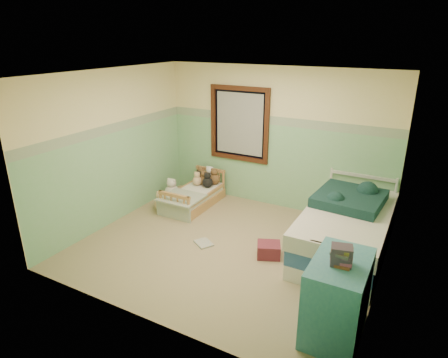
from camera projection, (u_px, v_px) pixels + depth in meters
The scene contains 31 objects.
floor at pixel (227, 248), 5.77m from camera, with size 4.20×3.60×0.02m, color olive.
ceiling at pixel (228, 74), 4.89m from camera, with size 4.20×3.60×0.02m, color silver.
wall_back at pixel (276, 139), 6.81m from camera, with size 4.20×0.04×2.50m, color beige.
wall_front at pixel (142, 219), 3.85m from camera, with size 4.20×0.04×2.50m, color beige.
wall_left at pixel (113, 148), 6.27m from camera, with size 0.04×3.60×2.50m, color beige.
wall_right at pixel (391, 196), 4.39m from camera, with size 0.04×3.60×2.50m, color beige.
wainscot_mint at pixel (274, 166), 6.98m from camera, with size 4.20×0.01×1.50m, color #77B678.
border_strip at pixel (276, 121), 6.69m from camera, with size 4.20×0.01×0.15m, color #3B6440.
window_frame at pixel (239, 124), 7.03m from camera, with size 1.16×0.06×1.36m, color black.
window_blinds at pixel (239, 124), 7.03m from camera, with size 0.92×0.01×1.12m, color #B5B5AE.
toddler_bed_frame at pixel (194, 201), 7.17m from camera, with size 0.64×1.27×0.16m, color #A46C40.
toddler_mattress at pixel (194, 194), 7.12m from camera, with size 0.58×1.22×0.12m, color silver.
patchwork_quilt at pixel (181, 198), 6.77m from camera, with size 0.69×0.64×0.03m, color #7095B4.
plush_bed_brown at pixel (201, 176), 7.54m from camera, with size 0.20×0.20×0.20m, color brown.
plush_bed_white at pixel (210, 177), 7.45m from camera, with size 0.23×0.23×0.23m, color white.
plush_bed_tan at pixel (197, 181), 7.34m from camera, with size 0.18×0.18×0.18m, color #DBB083.
plush_bed_dark at pixel (208, 182), 7.24m from camera, with size 0.20×0.20×0.20m, color black.
plush_floor_cream at pixel (172, 192), 7.41m from camera, with size 0.28×0.28×0.28m, color silver.
plush_floor_tan at pixel (161, 204), 6.97m from camera, with size 0.23×0.23×0.23m, color #DBB083.
twin_bed_frame at pixel (344, 246), 5.60m from camera, with size 1.07×2.14×0.22m, color silver.
twin_boxspring at pixel (346, 232), 5.52m from camera, with size 1.07×2.14×0.22m, color navy.
twin_mattress at pixel (347, 218), 5.45m from camera, with size 1.11×2.18×0.22m, color silver.
teal_blanket at pixel (350, 198), 5.65m from camera, with size 0.91×0.96×0.14m, color black.
dresser at pixel (337, 298), 3.97m from camera, with size 0.54×0.87×0.87m, color teal.
book_stack at pixel (341, 255), 3.74m from camera, with size 0.20×0.16×0.20m, color #4E3237.
red_pillow at pixel (269, 250), 5.50m from camera, with size 0.32×0.28×0.20m, color #A0283C.
floor_book at pixel (204, 243), 5.85m from camera, with size 0.28×0.21×0.03m, color #F4A84B.
extra_plush_0 at pixel (204, 180), 7.38m from camera, with size 0.19×0.19×0.19m, color brown.
extra_plush_1 at pixel (214, 179), 7.38m from camera, with size 0.22×0.22×0.22m, color brown.
extra_plush_2 at pixel (199, 178), 7.52m from camera, with size 0.16×0.16×0.16m, color black.
extra_plush_3 at pixel (210, 179), 7.45m from camera, with size 0.16×0.16×0.16m, color white.
Camera 1 is at (2.38, -4.46, 2.97)m, focal length 31.07 mm.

